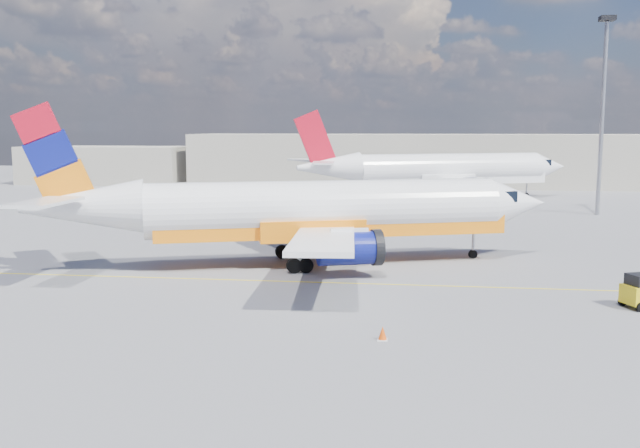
# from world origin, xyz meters

# --- Properties ---
(ground) EXTENTS (240.00, 240.00, 0.00)m
(ground) POSITION_xyz_m (0.00, 0.00, 0.00)
(ground) COLOR slate
(ground) RESTS_ON ground
(taxi_line) EXTENTS (70.00, 0.15, 0.01)m
(taxi_line) POSITION_xyz_m (0.00, 3.00, 0.01)
(taxi_line) COLOR yellow
(taxi_line) RESTS_ON ground
(terminal_main) EXTENTS (70.00, 14.00, 8.00)m
(terminal_main) POSITION_xyz_m (5.00, 75.00, 4.00)
(terminal_main) COLOR #A9A292
(terminal_main) RESTS_ON ground
(terminal_annex) EXTENTS (26.00, 10.00, 6.00)m
(terminal_annex) POSITION_xyz_m (-45.00, 72.00, 3.00)
(terminal_annex) COLOR #A9A292
(terminal_annex) RESTS_ON ground
(main_jet) EXTENTS (35.35, 26.82, 10.75)m
(main_jet) POSITION_xyz_m (-2.15, 8.32, 3.58)
(main_jet) COLOR white
(main_jet) RESTS_ON ground
(second_jet) EXTENTS (36.19, 27.25, 11.15)m
(second_jet) POSITION_xyz_m (8.18, 52.33, 3.72)
(second_jet) COLOR white
(second_jet) RESTS_ON ground
(traffic_cone) EXTENTS (0.44, 0.44, 0.61)m
(traffic_cone) POSITION_xyz_m (3.54, -8.06, 0.30)
(traffic_cone) COLOR white
(traffic_cone) RESTS_ON ground
(floodlight_mast) EXTENTS (1.48, 1.48, 20.25)m
(floodlight_mast) POSITION_xyz_m (23.86, 39.28, 12.14)
(floodlight_mast) COLOR #96979E
(floodlight_mast) RESTS_ON ground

